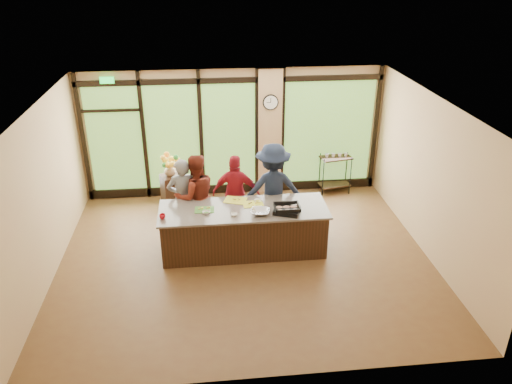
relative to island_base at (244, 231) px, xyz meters
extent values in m
plane|color=brown|center=(0.00, -0.30, -0.44)|extent=(7.00, 7.00, 0.00)
plane|color=white|center=(0.00, -0.30, 2.56)|extent=(7.00, 7.00, 0.00)
plane|color=tan|center=(0.00, 2.70, 1.06)|extent=(7.00, 0.00, 7.00)
plane|color=tan|center=(-3.50, -0.30, 1.06)|extent=(0.00, 6.00, 6.00)
plane|color=tan|center=(3.50, -0.30, 1.06)|extent=(0.00, 6.00, 6.00)
cube|color=tan|center=(0.85, 2.64, 1.06)|extent=(0.55, 0.12, 3.00)
cube|color=black|center=(0.00, 2.65, 2.31)|extent=(6.90, 0.08, 0.12)
cube|color=black|center=(0.00, 2.65, -0.32)|extent=(6.90, 0.08, 0.20)
cube|color=#19D83F|center=(-2.70, 2.60, 2.39)|extent=(0.30, 0.04, 0.14)
cube|color=#3E6523|center=(-2.70, 2.67, 1.01)|extent=(1.20, 0.02, 2.50)
cube|color=#3E6523|center=(-1.40, 2.67, 1.01)|extent=(1.20, 0.02, 2.50)
cube|color=#3E6523|center=(-0.10, 2.67, 1.01)|extent=(1.20, 0.02, 2.50)
cube|color=#3E6523|center=(2.25, 2.67, 1.01)|extent=(2.10, 0.02, 2.50)
cube|color=black|center=(-3.40, 2.65, 1.06)|extent=(0.08, 0.08, 3.00)
cube|color=black|center=(-2.05, 2.65, 1.06)|extent=(0.08, 0.08, 3.00)
cube|color=black|center=(-0.75, 2.65, 1.06)|extent=(0.08, 0.08, 3.00)
cube|color=black|center=(0.55, 2.65, 1.06)|extent=(0.08, 0.08, 3.00)
cube|color=black|center=(1.15, 2.65, 1.06)|extent=(0.08, 0.08, 3.00)
cube|color=black|center=(3.40, 2.65, 1.06)|extent=(0.08, 0.08, 3.00)
cube|color=black|center=(0.00, 0.00, 0.00)|extent=(3.10, 1.00, 0.88)
cube|color=gray|center=(0.00, 0.00, 0.46)|extent=(3.20, 1.10, 0.04)
cylinder|color=black|center=(0.85, 2.57, 1.81)|extent=(0.36, 0.04, 0.36)
cylinder|color=white|center=(0.85, 2.55, 1.81)|extent=(0.31, 0.01, 0.31)
cube|color=black|center=(0.85, 2.55, 1.86)|extent=(0.01, 0.00, 0.11)
cube|color=black|center=(0.80, 2.55, 1.81)|extent=(0.09, 0.00, 0.01)
imported|color=slate|center=(-1.16, 0.71, 0.41)|extent=(0.68, 0.50, 1.69)
imported|color=maroon|center=(-0.90, 0.70, 0.45)|extent=(1.00, 0.87, 1.77)
imported|color=maroon|center=(-0.08, 0.85, 0.39)|extent=(1.03, 0.59, 1.66)
imported|color=#161E32|center=(0.66, 0.73, 0.52)|extent=(1.28, 0.78, 1.92)
cube|color=black|center=(0.79, -0.25, 0.52)|extent=(0.57, 0.51, 0.08)
imported|color=silver|center=(0.29, -0.25, 0.52)|extent=(0.41, 0.41, 0.09)
cube|color=#488C33|center=(-0.74, 0.02, 0.49)|extent=(0.37, 0.29, 0.01)
cube|color=yellow|center=(-0.13, 0.36, 0.49)|extent=(0.50, 0.43, 0.01)
cube|color=yellow|center=(0.20, 0.16, 0.49)|extent=(0.41, 0.32, 0.01)
imported|color=white|center=(-0.71, -0.13, 0.50)|extent=(0.15, 0.15, 0.05)
imported|color=white|center=(-0.20, -0.26, 0.50)|extent=(0.14, 0.14, 0.04)
imported|color=white|center=(0.31, 0.26, 0.50)|extent=(0.15, 0.15, 0.03)
imported|color=#AD111D|center=(-1.50, -0.24, 0.53)|extent=(0.12, 0.12, 0.09)
cube|color=black|center=(-1.46, 1.93, -0.02)|extent=(0.54, 0.54, 0.83)
imported|color=#8C6E4C|center=(-1.46, 1.93, 0.53)|extent=(0.34, 0.34, 0.27)
cube|color=black|center=(2.43, 2.45, -0.25)|extent=(0.80, 0.55, 0.03)
cube|color=black|center=(2.43, 2.45, 0.45)|extent=(0.80, 0.55, 0.03)
cylinder|color=black|center=(2.10, 2.26, 0.03)|extent=(0.03, 0.03, 0.94)
cylinder|color=black|center=(2.76, 2.26, 0.03)|extent=(0.03, 0.03, 0.94)
cylinder|color=black|center=(2.10, 2.64, 0.03)|extent=(0.03, 0.03, 0.94)
cylinder|color=black|center=(2.76, 2.64, 0.03)|extent=(0.03, 0.03, 0.94)
imported|color=silver|center=(2.20, 2.45, 0.51)|extent=(0.12, 0.12, 0.10)
imported|color=silver|center=(2.36, 2.45, 0.51)|extent=(0.12, 0.12, 0.10)
imported|color=silver|center=(2.51, 2.45, 0.51)|extent=(0.12, 0.12, 0.10)
imported|color=silver|center=(2.66, 2.45, 0.51)|extent=(0.12, 0.12, 0.10)
camera|label=1|loc=(-0.66, -8.36, 4.85)|focal=35.00mm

